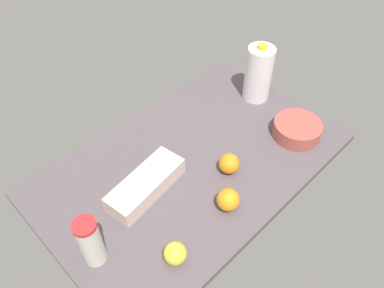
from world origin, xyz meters
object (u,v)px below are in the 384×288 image
(milk_jug, at_px, (258,74))
(orange_far_back, at_px, (228,200))
(orange_by_jug, at_px, (229,164))
(mixing_bowl, at_px, (297,129))
(tumbler_cup, at_px, (90,242))
(egg_carton, at_px, (146,185))
(lemon_loose, at_px, (175,253))

(milk_jug, bearing_deg, orange_far_back, -150.08)
(milk_jug, distance_m, orange_by_jug, 0.49)
(milk_jug, distance_m, orange_far_back, 0.65)
(mixing_bowl, bearing_deg, orange_by_jug, 168.65)
(mixing_bowl, relative_size, orange_by_jug, 2.47)
(milk_jug, bearing_deg, mixing_bowl, -106.14)
(tumbler_cup, xyz_separation_m, egg_carton, (0.29, 0.09, -0.06))
(tumbler_cup, relative_size, orange_by_jug, 2.45)
(egg_carton, height_order, orange_far_back, orange_far_back)
(tumbler_cup, distance_m, lemon_loose, 0.26)
(mixing_bowl, xyz_separation_m, egg_carton, (-0.64, 0.22, 0.00))
(egg_carton, bearing_deg, orange_by_jug, -35.62)
(orange_by_jug, bearing_deg, orange_far_back, -139.79)
(milk_jug, height_order, lemon_loose, milk_jug)
(tumbler_cup, height_order, egg_carton, tumbler_cup)
(egg_carton, relative_size, lemon_loose, 4.23)
(egg_carton, xyz_separation_m, orange_by_jug, (0.29, -0.15, 0.00))
(egg_carton, distance_m, orange_far_back, 0.30)
(lemon_loose, height_order, orange_far_back, orange_far_back)
(orange_far_back, bearing_deg, egg_carton, 121.69)
(mixing_bowl, height_order, lemon_loose, lemon_loose)
(orange_by_jug, relative_size, orange_far_back, 0.98)
(tumbler_cup, xyz_separation_m, orange_by_jug, (0.57, -0.06, -0.06))
(milk_jug, bearing_deg, lemon_loose, -157.74)
(mixing_bowl, height_order, orange_by_jug, orange_by_jug)
(milk_jug, relative_size, orange_by_jug, 3.42)
(lemon_loose, bearing_deg, egg_carton, 68.10)
(mixing_bowl, height_order, egg_carton, egg_carton)
(milk_jug, distance_m, egg_carton, 0.73)
(tumbler_cup, height_order, orange_far_back, tumbler_cup)
(mixing_bowl, height_order, orange_far_back, orange_far_back)
(mixing_bowl, xyz_separation_m, lemon_loose, (-0.75, -0.06, 0.00))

